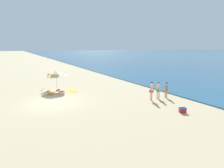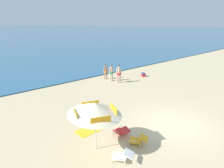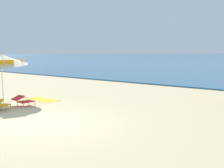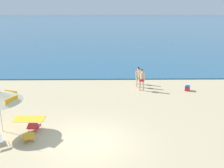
{
  "view_description": "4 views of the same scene",
  "coord_description": "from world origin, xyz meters",
  "views": [
    {
      "loc": [
        16.47,
        -2.72,
        4.84
      ],
      "look_at": [
        -0.45,
        6.22,
        1.06
      ],
      "focal_mm": 28.82,
      "sensor_mm": 36.0,
      "label": 1
    },
    {
      "loc": [
        -9.44,
        -5.17,
        5.55
      ],
      "look_at": [
        0.95,
        6.26,
        0.87
      ],
      "focal_mm": 31.57,
      "sensor_mm": 36.0,
      "label": 2
    },
    {
      "loc": [
        7.32,
        -5.45,
        2.36
      ],
      "look_at": [
        -1.16,
        5.15,
        0.77
      ],
      "focal_mm": 43.01,
      "sensor_mm": 36.0,
      "label": 3
    },
    {
      "loc": [
        0.98,
        -10.9,
        6.1
      ],
      "look_at": [
        1.25,
        6.7,
        1.02
      ],
      "focal_mm": 39.67,
      "sensor_mm": 36.0,
      "label": 4
    }
  ],
  "objects": [
    {
      "name": "ground_plane",
      "position": [
        0.0,
        0.0,
        0.0
      ],
      "size": [
        800.0,
        800.0,
        0.0
      ],
      "primitive_type": "plane",
      "color": "tan"
    },
    {
      "name": "beach_umbrella_striped_main",
      "position": [
        -4.67,
        1.18,
        2.01
      ],
      "size": [
        2.95,
        2.98,
        2.39
      ],
      "color": "silver",
      "rests_on": "ground"
    },
    {
      "name": "lounge_chair_under_umbrella",
      "position": [
        -3.0,
        1.18,
        0.28
      ],
      "size": [
        0.6,
        0.89,
        0.51
      ],
      "color": "red",
      "rests_on": "ground"
    },
    {
      "name": "lounge_chair_facing_sea",
      "position": [
        -2.96,
        0.07,
        0.28
      ],
      "size": [
        0.89,
        1.02,
        0.51
      ],
      "color": "gold",
      "rests_on": "ground"
    },
    {
      "name": "beach_towel",
      "position": [
        -3.75,
        2.75,
        0.01
      ],
      "size": [
        1.8,
        0.91,
        0.01
      ],
      "primitive_type": "cube",
      "rotation": [
        0.0,
        0.0,
        1.58
      ],
      "color": "gold",
      "rests_on": "ground"
    }
  ]
}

